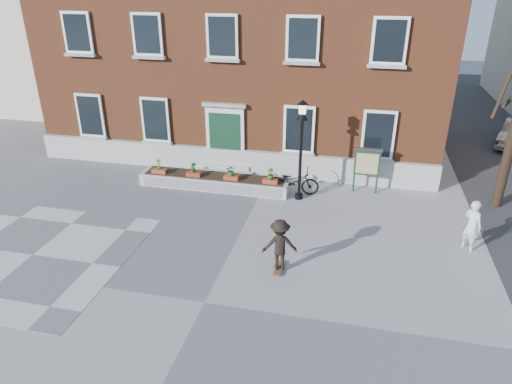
% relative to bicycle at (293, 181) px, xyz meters
% --- Properties ---
extents(ground, '(100.00, 100.00, 0.00)m').
position_rel_bicycle_xyz_m(ground, '(-1.26, -7.30, -0.54)').
color(ground, gray).
rests_on(ground, ground).
extents(checker_patch, '(6.00, 6.00, 0.01)m').
position_rel_bicycle_xyz_m(checker_patch, '(-7.26, -6.30, -0.54)').
color(checker_patch, '#5E5E61').
rests_on(checker_patch, ground).
extents(distant_building, '(10.00, 12.00, 13.00)m').
position_rel_bicycle_xyz_m(distant_building, '(-19.26, 12.70, 5.96)').
color(distant_building, beige).
rests_on(distant_building, ground).
extents(bicycle, '(2.13, 0.97, 1.08)m').
position_rel_bicycle_xyz_m(bicycle, '(0.00, 0.00, 0.00)').
color(bicycle, black).
rests_on(bicycle, ground).
extents(bystander, '(0.72, 0.74, 1.71)m').
position_rel_bicycle_xyz_m(bystander, '(6.09, -2.83, 0.31)').
color(bystander, silver).
rests_on(bystander, ground).
extents(brick_building, '(18.40, 10.85, 12.60)m').
position_rel_bicycle_xyz_m(brick_building, '(-3.26, 6.68, 5.76)').
color(brick_building, brown).
rests_on(brick_building, ground).
extents(planter_assembly, '(6.20, 1.12, 1.15)m').
position_rel_bicycle_xyz_m(planter_assembly, '(-3.25, -0.12, -0.23)').
color(planter_assembly, '#BCBCB7').
rests_on(planter_assembly, ground).
extents(lamp_post, '(0.40, 0.40, 3.93)m').
position_rel_bicycle_xyz_m(lamp_post, '(0.30, -0.38, 2.00)').
color(lamp_post, black).
rests_on(lamp_post, ground).
extents(notice_board, '(1.10, 0.16, 1.87)m').
position_rel_bicycle_xyz_m(notice_board, '(2.80, 0.82, 0.72)').
color(notice_board, '#1B3725').
rests_on(notice_board, ground).
extents(skateboarder, '(1.15, 0.83, 1.67)m').
position_rel_bicycle_xyz_m(skateboarder, '(0.42, -5.35, 0.33)').
color(skateboarder, brown).
rests_on(skateboarder, ground).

